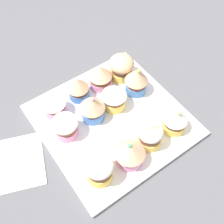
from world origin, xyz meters
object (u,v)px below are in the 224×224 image
object	(u,v)px
cupcake_5	(114,95)
cupcake_11	(99,169)
cupcake_7	(65,126)
cupcake_9	(150,135)
cupcake_2	(78,88)
cupcake_6	(92,107)
baking_tray	(112,120)
cupcake_10	(130,153)
cupcake_1	(100,76)
cupcake_8	(175,119)
cupcake_3	(54,103)
napkin	(12,163)
cupcake_0	(121,67)
cupcake_4	(136,80)

from	to	relation	value
cupcake_5	cupcake_11	xyz separation A→B (cm)	(13.63, 13.72, -0.41)
cupcake_7	cupcake_9	size ratio (longest dim) A/B	0.85
cupcake_2	cupcake_6	bearing A→B (deg)	85.89
baking_tray	cupcake_10	distance (cm)	12.39
cupcake_1	cupcake_2	distance (cm)	6.76
cupcake_9	cupcake_8	bearing A→B (deg)	178.04
cupcake_7	cupcake_3	bearing A→B (deg)	-96.65
cupcake_9	cupcake_2	bearing A→B (deg)	-74.15
cupcake_5	cupcake_7	distance (cm)	13.98
cupcake_8	cupcake_5	bearing A→B (deg)	-60.58
cupcake_6	cupcake_9	xyz separation A→B (cm)	(-6.53, 13.65, -0.68)
baking_tray	napkin	bearing A→B (deg)	-8.50
cupcake_0	cupcake_9	world-z (taller)	same
baking_tray	napkin	distance (cm)	25.51
cupcake_3	cupcake_5	size ratio (longest dim) A/B	0.90
baking_tray	cupcake_8	xyz separation A→B (cm)	(-10.53, 10.63, 4.29)
cupcake_6	cupcake_11	size ratio (longest dim) A/B	1.10
cupcake_0	cupcake_6	distance (cm)	15.20
cupcake_0	cupcake_9	bearing A→B (deg)	70.89
cupcake_3	cupcake_6	world-z (taller)	cupcake_6
cupcake_0	cupcake_10	bearing A→B (deg)	57.78
cupcake_2	cupcake_10	size ratio (longest dim) A/B	0.99
cupcake_1	cupcake_2	bearing A→B (deg)	-0.97
cupcake_6	napkin	world-z (taller)	cupcake_6
cupcake_7	cupcake_9	bearing A→B (deg)	136.97
baking_tray	cupcake_5	distance (cm)	6.37
cupcake_2	cupcake_11	distance (cm)	22.83
cupcake_0	cupcake_6	xyz separation A→B (cm)	(13.61, 6.77, 0.42)
cupcake_0	cupcake_8	size ratio (longest dim) A/B	0.96
cupcake_7	cupcake_9	distance (cm)	19.52
cupcake_8	cupcake_4	bearing A→B (deg)	-89.10
cupcake_3	cupcake_9	world-z (taller)	same
cupcake_3	cupcake_6	xyz separation A→B (cm)	(-6.93, 6.52, 0.38)
cupcake_1	cupcake_8	size ratio (longest dim) A/B	0.92
cupcake_0	cupcake_5	xyz separation A→B (cm)	(7.40, 6.96, 0.51)
cupcake_2	cupcake_7	world-z (taller)	cupcake_2
cupcake_6	baking_tray	bearing A→B (deg)	136.16
cupcake_0	cupcake_1	bearing A→B (deg)	-5.42
cupcake_2	cupcake_6	world-z (taller)	cupcake_6
baking_tray	cupcake_7	bearing A→B (deg)	-14.77
baking_tray	cupcake_2	world-z (taller)	cupcake_2
cupcake_8	cupcake_9	xyz separation A→B (cm)	(7.40, -0.25, -0.23)
cupcake_2	cupcake_5	distance (cm)	9.57
cupcake_2	cupcake_8	bearing A→B (deg)	122.07
cupcake_6	napkin	xyz separation A→B (cm)	(21.83, -0.50, -5.04)
cupcake_2	cupcake_9	size ratio (longest dim) A/B	0.95
baking_tray	cupcake_9	xyz separation A→B (cm)	(-3.13, 10.38, 4.06)
cupcake_3	cupcake_7	xyz separation A→B (cm)	(0.80, 6.85, -0.58)
cupcake_9	cupcake_11	xyz separation A→B (cm)	(13.95, 0.27, 0.36)
baking_tray	cupcake_5	bearing A→B (deg)	-132.42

